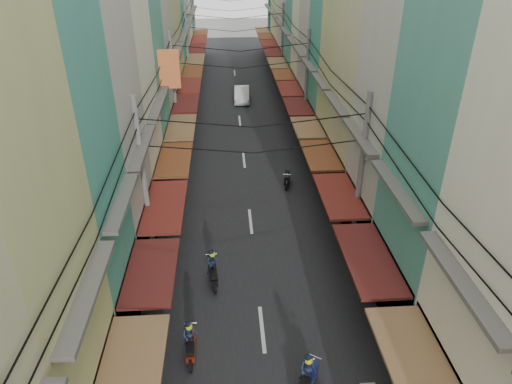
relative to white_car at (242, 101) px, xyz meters
name	(u,v)px	position (x,y,z in m)	size (l,w,h in m)	color
ground	(258,295)	(-0.42, -27.50, 0.00)	(160.00, 160.00, 0.00)	slate
road	(241,129)	(-0.42, -7.50, 0.01)	(10.00, 80.00, 0.02)	black
sidewalk_left	(161,131)	(-6.92, -7.50, 0.03)	(3.00, 80.00, 0.06)	gray
sidewalk_right	(319,127)	(6.08, -7.50, 0.03)	(3.00, 80.00, 0.06)	gray
building_row_left	(117,9)	(-8.34, -10.94, 9.78)	(7.80, 67.67, 23.70)	#B9B6A9
building_row_right	(359,13)	(7.50, -11.06, 9.41)	(7.80, 68.98, 22.59)	teal
utility_poles	(242,63)	(-0.42, -12.49, 6.59)	(10.20, 66.13, 8.20)	gray
white_car	(242,101)	(0.00, 0.00, 0.00)	(4.68, 1.84, 1.65)	white
bicycle	(406,256)	(7.08, -25.21, 0.00)	(0.58, 1.55, 1.07)	black
moving_scooters	(245,294)	(-1.04, -28.01, 0.53)	(5.73, 16.85, 1.81)	black
parked_scooters	(377,359)	(3.59, -31.65, 0.46)	(13.17, 15.49, 0.99)	black
pedestrians	(156,272)	(-4.84, -26.86, 1.04)	(13.10, 23.00, 2.23)	black
market_umbrella	(464,372)	(5.51, -33.66, 2.02)	(2.17, 2.17, 2.29)	#B2B2B7
traffic_sign	(419,314)	(4.92, -31.37, 2.26)	(0.10, 0.67, 3.07)	gray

